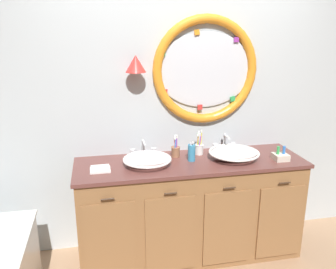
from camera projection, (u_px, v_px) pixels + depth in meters
The scene contains 11 objects.
back_wall_assembly at pixel (179, 104), 3.18m from camera, with size 6.40×0.26×2.60m.
vanity_counter at pixel (190, 208), 3.13m from camera, with size 1.95×0.62×0.90m.
sink_basin_left at pixel (147, 159), 2.89m from camera, with size 0.40×0.40×0.10m.
sink_basin_right at pixel (234, 153), 3.03m from camera, with size 0.44×0.44×0.11m.
faucet_set_left at pixel (143, 149), 3.10m from camera, with size 0.24×0.13×0.15m.
faucet_set_right at pixel (225, 144), 3.25m from camera, with size 0.23×0.15×0.16m.
toothbrush_holder_left at pixel (176, 151), 3.09m from camera, with size 0.08×0.08×0.19m.
toothbrush_holder_right at pixel (199, 148), 3.15m from camera, with size 0.08×0.08×0.22m.
soap_dispenser at pixel (192, 152), 2.98m from camera, with size 0.06×0.07×0.17m.
folded_hand_towel at pixel (100, 169), 2.78m from camera, with size 0.16×0.12×0.03m.
toiletry_basket at pixel (280, 156), 3.01m from camera, with size 0.12×0.12×0.12m.
Camera 1 is at (-0.71, -2.45, 1.97)m, focal length 37.71 mm.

